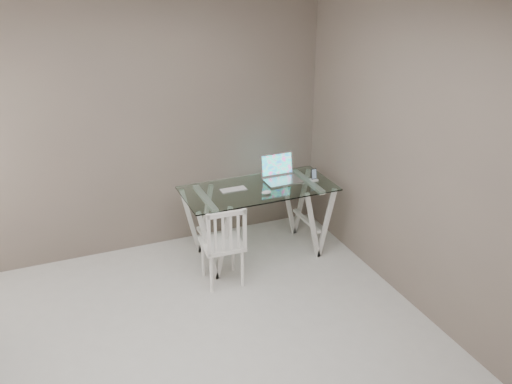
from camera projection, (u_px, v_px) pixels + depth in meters
room at (188, 166)px, 3.48m from camera, size 4.50×4.52×2.71m
desk at (258, 221)px, 5.76m from camera, size 1.50×0.70×0.75m
chair at (224, 243)px, 5.21m from camera, size 0.39×0.39×0.81m
laptop at (280, 174)px, 5.79m from camera, size 0.36×0.29×0.25m
keyboard at (233, 190)px, 5.57m from camera, size 0.27×0.11×0.01m
mouse at (267, 192)px, 5.48m from camera, size 0.10×0.06×0.03m
phone_dock at (314, 177)px, 5.78m from camera, size 0.07×0.07×0.12m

